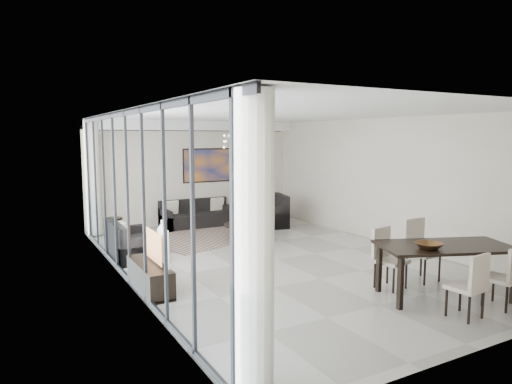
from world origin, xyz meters
TOP-DOWN VIEW (x-y plane):
  - room_shell at (0.46, 0.00)m, footprint 6.00×9.00m
  - window_wall at (-2.86, 0.00)m, footprint 0.37×8.95m
  - soffit at (0.00, 4.30)m, footprint 5.98×0.40m
  - painting at (0.50, 4.47)m, footprint 1.68×0.04m
  - chandelier at (0.30, 2.50)m, footprint 0.66×0.66m
  - rug at (-0.50, 2.60)m, footprint 3.29×2.85m
  - coffee_table at (0.33, 1.93)m, footprint 1.08×1.08m
  - bowl_coffee at (0.28, 1.89)m, footprint 0.25×0.25m
  - sofa_main at (-0.10, 4.07)m, footprint 2.00×0.82m
  - loveseat at (-2.54, 1.59)m, footprint 0.84×1.49m
  - armchair at (1.59, 3.04)m, footprint 1.22×1.26m
  - side_table at (-2.53, 3.22)m, footprint 0.41×0.41m
  - tv_console at (-2.76, -0.58)m, footprint 0.40×1.41m
  - television at (-2.60, -0.55)m, footprint 0.38×1.04m
  - dining_table at (1.10, -3.10)m, footprint 2.21×1.65m
  - dining_chair_sw at (0.70, -3.86)m, footprint 0.46×0.46m
  - dining_chair_se at (1.49, -3.86)m, footprint 0.49×0.49m
  - dining_chair_nw at (0.68, -2.30)m, footprint 0.53×0.53m
  - dining_chair_ne at (1.48, -2.26)m, footprint 0.51×0.51m
  - bowl_dining at (0.68, -3.15)m, footprint 0.39×0.39m

SIDE VIEW (x-z plane):
  - rug at x=-0.50m, z-range 0.00..0.01m
  - coffee_table at x=0.33m, z-range 0.02..0.40m
  - tv_console at x=-2.76m, z-range 0.00..0.44m
  - sofa_main at x=-0.10m, z-range -0.12..0.61m
  - loveseat at x=-2.54m, z-range -0.12..0.62m
  - armchair at x=1.59m, z-range -0.14..0.74m
  - side_table at x=-2.53m, z-range 0.10..0.67m
  - bowl_coffee at x=0.28m, z-range 0.38..0.45m
  - dining_chair_sw at x=0.70m, z-range 0.07..0.98m
  - dining_chair_se at x=1.49m, z-range 0.07..0.99m
  - dining_chair_nw at x=0.68m, z-range 0.07..1.06m
  - dining_chair_ne at x=1.48m, z-range 0.08..1.14m
  - television at x=-2.60m, z-range 0.44..1.04m
  - dining_table at x=1.10m, z-range 0.33..1.16m
  - bowl_dining at x=0.68m, z-range 0.83..0.92m
  - room_shell at x=0.46m, z-range 0.00..2.90m
  - window_wall at x=-2.86m, z-range 0.02..2.92m
  - painting at x=0.50m, z-range 1.16..2.14m
  - chandelier at x=0.30m, z-range 2.00..2.71m
  - soffit at x=0.00m, z-range 2.64..2.90m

